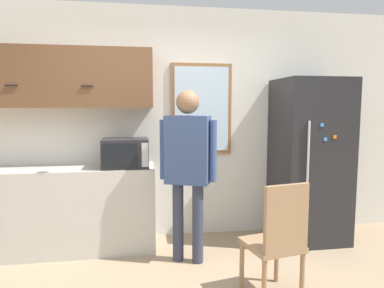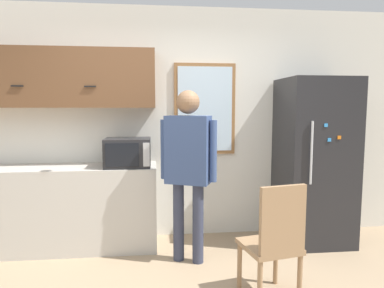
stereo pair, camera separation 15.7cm
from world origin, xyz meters
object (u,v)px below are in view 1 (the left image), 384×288
Objects in this scene: microwave at (126,153)px; chair at (278,237)px; person at (188,159)px; refrigerator at (309,160)px.

microwave is 0.50× the size of chair.
person is 1.53m from refrigerator.
person is (0.61, -0.40, -0.02)m from microwave.
microwave is at bearing 170.16° from person.
person is at bearing -165.59° from refrigerator.
microwave is 0.73m from person.
microwave is 0.26× the size of refrigerator.
person is at bearing -65.03° from chair.
refrigerator reaches higher than chair.
person is at bearing -32.99° from microwave.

